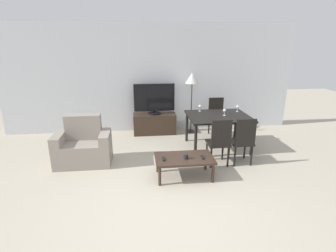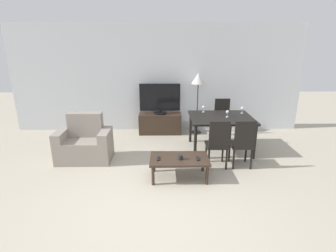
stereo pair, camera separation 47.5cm
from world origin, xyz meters
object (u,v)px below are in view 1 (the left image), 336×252
object	(u,v)px
cup_white_near	(186,157)
wine_glass_left	(225,111)
armchair	(83,147)
dining_chair_far	(217,115)
dining_table	(218,119)
wine_glass_center	(237,107)
remote_secondary	(203,157)
dining_chair_near_right	(243,139)
coffee_table	(184,160)
wine_glass_right	(200,107)
dining_chair_near	(219,140)
tv_stand	(155,123)
tv	(154,99)
floor_lamp	(192,81)
remote_primary	(164,159)

from	to	relation	value
cup_white_near	wine_glass_left	world-z (taller)	wine_glass_left
armchair	dining_chair_far	world-z (taller)	dining_chair_far
dining_table	wine_glass_center	bearing A→B (deg)	27.24
remote_secondary	dining_chair_near_right	bearing A→B (deg)	26.09
remote_secondary	dining_chair_far	bearing A→B (deg)	67.88
dining_chair_far	wine_glass_center	xyz separation A→B (m)	(0.29, -0.59, 0.34)
dining_chair_far	armchair	bearing A→B (deg)	-156.26
coffee_table	wine_glass_right	world-z (taller)	wine_glass_right
dining_chair_near	tv_stand	bearing A→B (deg)	118.32
tv_stand	wine_glass_left	world-z (taller)	wine_glass_left
dining_chair_far	wine_glass_left	bearing A→B (deg)	-96.92
tv	dining_table	distance (m)	1.74
armchair	floor_lamp	world-z (taller)	floor_lamp
dining_table	wine_glass_center	size ratio (longest dim) A/B	8.89
remote_secondary	tv_stand	bearing A→B (deg)	105.26
dining_chair_near_right	cup_white_near	xyz separation A→B (m)	(-1.16, -0.43, -0.09)
remote_secondary	floor_lamp	bearing A→B (deg)	83.36
dining_chair_near_right	cup_white_near	distance (m)	1.24
dining_table	remote_primary	bearing A→B (deg)	-135.71
floor_lamp	wine_glass_left	bearing A→B (deg)	-67.35
tv	dining_chair_near	world-z (taller)	tv
floor_lamp	remote_secondary	size ratio (longest dim) A/B	10.20
tv	wine_glass_right	distance (m)	1.24
remote_primary	dining_chair_near_right	bearing A→B (deg)	15.19
dining_chair_near_right	cup_white_near	size ratio (longest dim) A/B	11.28
dining_chair_near	wine_glass_right	bearing A→B (deg)	94.19
tv_stand	wine_glass_right	distance (m)	1.37
coffee_table	dining_table	xyz separation A→B (m)	(0.95, 1.23, 0.34)
tv_stand	wine_glass_left	size ratio (longest dim) A/B	7.27
dining_chair_far	remote_secondary	xyz separation A→B (m)	(-0.87, -2.14, -0.12)
coffee_table	wine_glass_center	world-z (taller)	wine_glass_center
armchair	dining_table	xyz separation A→B (m)	(2.77, 0.46, 0.34)
floor_lamp	wine_glass_center	world-z (taller)	floor_lamp
armchair	remote_secondary	bearing A→B (deg)	-21.12
tv_stand	dining_table	xyz separation A→B (m)	(1.30, -1.14, 0.41)
dining_chair_near_right	wine_glass_right	bearing A→B (deg)	113.67
remote_primary	wine_glass_center	world-z (taller)	wine_glass_center
remote_primary	tv	bearing A→B (deg)	89.98
wine_glass_right	armchair	bearing A→B (deg)	-160.87
remote_primary	cup_white_near	xyz separation A→B (m)	(0.37, -0.02, 0.03)
tv	wine_glass_right	world-z (taller)	tv
dining_table	tv_stand	bearing A→B (deg)	138.82
armchair	dining_table	bearing A→B (deg)	9.45
tv	wine_glass_left	bearing A→B (deg)	-39.25
tv	wine_glass_left	distance (m)	1.84
remote_secondary	wine_glass_center	xyz separation A→B (m)	(1.16, 1.55, 0.46)
remote_primary	coffee_table	bearing A→B (deg)	6.79
wine_glass_center	dining_chair_far	bearing A→B (deg)	115.94
dining_chair_far	cup_white_near	size ratio (longest dim) A/B	11.28
armchair	cup_white_near	world-z (taller)	armchair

